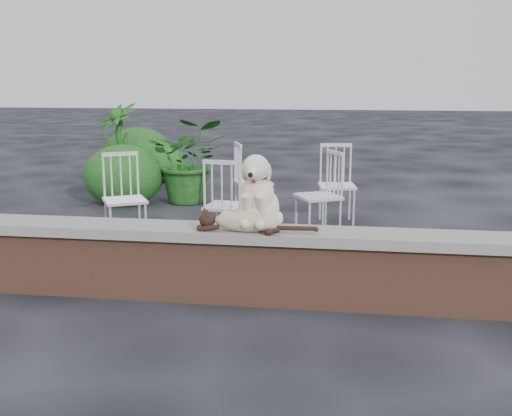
# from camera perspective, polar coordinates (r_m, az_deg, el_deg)

# --- Properties ---
(ground) EXTENTS (60.00, 60.00, 0.00)m
(ground) POSITION_cam_1_polar(r_m,az_deg,el_deg) (4.85, 0.16, -8.62)
(ground) COLOR black
(ground) RESTS_ON ground
(brick_wall) EXTENTS (6.00, 0.30, 0.50)m
(brick_wall) POSITION_cam_1_polar(r_m,az_deg,el_deg) (4.77, 0.17, -5.81)
(brick_wall) COLOR brown
(brick_wall) RESTS_ON ground
(capstone) EXTENTS (6.20, 0.40, 0.08)m
(capstone) POSITION_cam_1_polar(r_m,az_deg,el_deg) (4.69, 0.17, -2.43)
(capstone) COLOR slate
(capstone) RESTS_ON brick_wall
(dog) EXTENTS (0.43, 0.54, 0.59)m
(dog) POSITION_cam_1_polar(r_m,az_deg,el_deg) (4.66, 0.34, 1.71)
(dog) COLOR beige
(dog) RESTS_ON capstone
(cat) EXTENTS (1.09, 0.35, 0.18)m
(cat) POSITION_cam_1_polar(r_m,az_deg,el_deg) (4.57, -0.93, -1.12)
(cat) COLOR tan
(cat) RESTS_ON capstone
(chair_e) EXTENTS (0.73, 0.73, 0.94)m
(chair_e) POSITION_cam_1_polar(r_m,az_deg,el_deg) (7.54, -0.27, 2.55)
(chair_e) COLOR white
(chair_e) RESTS_ON ground
(chair_b) EXTENTS (0.63, 0.63, 0.94)m
(chair_b) POSITION_cam_1_polar(r_m,az_deg,el_deg) (7.34, 7.57, 2.19)
(chair_b) COLOR white
(chair_b) RESTS_ON ground
(chair_d) EXTENTS (0.76, 0.76, 0.94)m
(chair_d) POSITION_cam_1_polar(r_m,az_deg,el_deg) (6.66, 5.83, 1.23)
(chair_d) COLOR white
(chair_d) RESTS_ON ground
(chair_a) EXTENTS (0.76, 0.76, 0.94)m
(chair_a) POSITION_cam_1_polar(r_m,az_deg,el_deg) (6.57, -12.15, 0.87)
(chair_a) COLOR white
(chair_a) RESTS_ON ground
(chair_c) EXTENTS (0.62, 0.62, 0.94)m
(chair_c) POSITION_cam_1_polar(r_m,az_deg,el_deg) (6.13, -2.62, 0.34)
(chair_c) COLOR white
(chair_c) RESTS_ON ground
(potted_plant_a) EXTENTS (1.24, 1.14, 1.18)m
(potted_plant_a) POSITION_cam_1_polar(r_m,az_deg,el_deg) (8.55, -6.22, 4.43)
(potted_plant_a) COLOR #134316
(potted_plant_a) RESTS_ON ground
(potted_plant_b) EXTENTS (1.05, 1.05, 1.33)m
(potted_plant_b) POSITION_cam_1_polar(r_m,az_deg,el_deg) (10.07, -12.72, 5.76)
(potted_plant_b) COLOR #134316
(potted_plant_b) RESTS_ON ground
(shrubbery) EXTENTS (1.67, 3.18, 0.94)m
(shrubbery) POSITION_cam_1_polar(r_m,az_deg,el_deg) (9.95, -10.99, 4.16)
(shrubbery) COLOR #134316
(shrubbery) RESTS_ON ground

